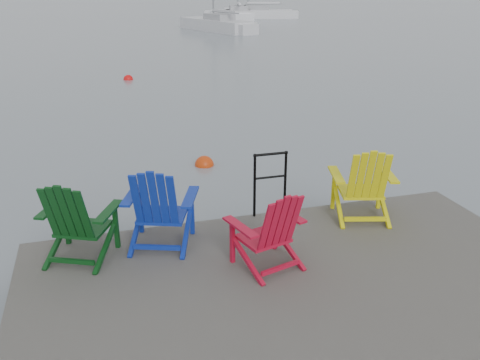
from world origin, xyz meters
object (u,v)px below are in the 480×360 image
object	(u,v)px
chair_red	(270,229)
sailboat_mid	(238,15)
sailboat_far	(252,14)
buoy_b	(128,80)
buoy_a	(204,165)
handrail	(270,178)
sailboat_near	(217,26)
chair_blue	(159,206)
chair_green	(76,219)
chair_yellow	(364,183)
buoy_c	(243,34)
buoy_d	(247,24)

from	to	relation	value
chair_red	sailboat_mid	size ratio (longest dim) A/B	0.08
sailboat_far	buoy_b	world-z (taller)	sailboat_far
chair_red	sailboat_far	world-z (taller)	sailboat_far
sailboat_far	buoy_a	world-z (taller)	sailboat_far
sailboat_far	buoy_a	size ratio (longest dim) A/B	28.26
handrail	sailboat_near	xyz separation A→B (m)	(7.21, 32.49, -0.69)
chair_blue	sailboat_near	size ratio (longest dim) A/B	0.10
buoy_b	chair_blue	bearing A→B (deg)	-92.88
chair_green	chair_yellow	world-z (taller)	chair_yellow
chair_blue	buoy_b	size ratio (longest dim) A/B	2.90
chair_yellow	sailboat_far	world-z (taller)	sailboat_far
sailboat_far	buoy_c	world-z (taller)	sailboat_far
chair_green	sailboat_near	world-z (taller)	sailboat_near
sailboat_mid	buoy_c	world-z (taller)	sailboat_mid
handrail	buoy_d	distance (m)	39.19
chair_green	handrail	bearing A→B (deg)	37.06
buoy_d	buoy_a	bearing A→B (deg)	-108.42
buoy_a	handrail	bearing A→B (deg)	-87.65
handrail	buoy_c	world-z (taller)	handrail
sailboat_far	sailboat_mid	bearing A→B (deg)	103.84
sailboat_mid	buoy_c	bearing A→B (deg)	-92.53
chair_blue	sailboat_far	size ratio (longest dim) A/B	0.10
sailboat_far	chair_green	bearing A→B (deg)	177.65
handrail	buoy_a	size ratio (longest dim) A/B	2.30
chair_red	buoy_d	xyz separation A→B (m)	(11.63, 38.87, -0.98)
handrail	sailboat_mid	bearing A→B (deg)	74.52
chair_green	buoy_d	distance (m)	40.48
buoy_d	chair_red	bearing A→B (deg)	-106.66
handrail	chair_red	world-z (taller)	chair_red
handrail	sailboat_mid	xyz separation A→B (m)	(12.35, 44.57, -0.69)
buoy_d	sailboat_near	bearing A→B (deg)	-128.03
buoy_c	chair_green	bearing A→B (deg)	-109.90
handrail	chair_yellow	bearing A→B (deg)	-22.72
sailboat_near	sailboat_far	xyz separation A→B (m)	(6.59, 11.98, -0.00)
chair_blue	sailboat_near	bearing A→B (deg)	95.12
handrail	sailboat_near	world-z (taller)	sailboat_near
sailboat_near	buoy_b	world-z (taller)	sailboat_near
buoy_b	buoy_d	xyz separation A→B (m)	(12.02, 23.76, 0.00)
sailboat_near	buoy_b	distance (m)	20.37
buoy_a	buoy_b	bearing A→B (deg)	93.94
sailboat_near	buoy_b	xyz separation A→B (m)	(-8.06, -18.71, -0.36)
chair_green	chair_yellow	bearing A→B (deg)	25.84
sailboat_near	sailboat_far	bearing A→B (deg)	41.74
handrail	chair_red	bearing A→B (deg)	-109.42
sailboat_mid	buoy_b	xyz separation A→B (m)	(-13.20, -30.78, -0.35)
chair_green	buoy_b	distance (m)	14.46
chair_blue	buoy_c	xyz separation A→B (m)	(10.00, 30.16, -1.03)
buoy_c	buoy_b	bearing A→B (deg)	-120.28
buoy_c	buoy_d	size ratio (longest dim) A/B	0.91
buoy_b	sailboat_mid	bearing A→B (deg)	66.79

